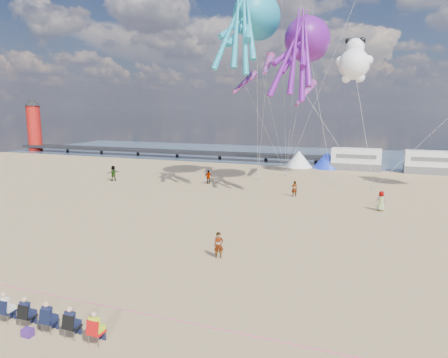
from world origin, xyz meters
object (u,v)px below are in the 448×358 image
lighthouse (34,128)px  sandbag_a (258,179)px  beachgoer_5 (294,189)px  standing_person (219,245)px  windsock_right (244,83)px  sandbag_d (361,182)px  windsock_mid (305,93)px  beachgoer_6 (381,201)px  kite_octopus_teal (257,16)px  windsock_left (268,64)px  motorhome_1 (432,162)px  sandbag_c (373,188)px  tent_white (299,159)px  beachgoer_4 (113,173)px  motorhome_0 (356,159)px  sandbag_e (286,175)px  beachgoer_3 (209,177)px  tent_blue (327,160)px  sandbag_b (332,184)px  spectator_row (50,316)px  kite_panda (354,64)px  kite_octopus_purple (308,39)px  cooler_purple (28,333)px

lighthouse → sandbag_a: (51.28, -16.51, -4.39)m
beachgoer_5 → lighthouse: bearing=-43.2°
standing_person → windsock_right: (-6.35, 24.69, 10.66)m
beachgoer_5 → sandbag_d: (5.97, 9.90, -0.67)m
lighthouse → windsock_mid: 59.15m
beachgoer_6 → kite_octopus_teal: size_ratio=0.15×
lighthouse → windsock_mid: (56.55, -16.36, 5.68)m
windsock_left → motorhome_1: bearing=30.2°
windsock_left → beachgoer_5: bearing=-59.3°
sandbag_a → sandbag_c: size_ratio=1.00×
tent_white → beachgoer_4: (-18.77, -19.06, -0.28)m
motorhome_0 → sandbag_e: 11.79m
motorhome_0 → standing_person: (-5.99, -37.90, -0.73)m
beachgoer_3 → windsock_right: windsock_right is taller
beachgoer_4 → windsock_left: (17.67, 3.95, 12.31)m
beachgoer_5 → sandbag_a: bearing=-73.0°
tent_blue → sandbag_e: (-4.10, -8.45, -1.09)m
sandbag_c → windsock_right: size_ratio=0.10×
tent_blue → beachgoer_5: 20.20m
sandbag_b → sandbag_e: bearing=146.0°
spectator_row → kite_octopus_teal: bearing=91.2°
sandbag_b → sandbag_d: (3.03, 2.32, 0.00)m
beachgoer_4 → kite_panda: bearing=134.4°
beachgoer_4 → windsock_right: 18.79m
beachgoer_6 → sandbag_a: (-13.70, 10.62, -0.74)m
motorhome_0 → beachgoer_6: 23.33m
sandbag_d → sandbag_c: bearing=-67.3°
spectator_row → beachgoer_6: 27.21m
windsock_mid → sandbag_e: bearing=133.6°
kite_octopus_teal → kite_octopus_purple: bearing=-1.0°
motorhome_0 → tent_white: 8.01m
tent_blue → tent_white: bearing=180.0°
kite_panda → tent_white: bearing=150.0°
beachgoer_6 → sandbag_c: bearing=-97.2°
cooler_purple → sandbag_e: 39.57m
tent_blue → sandbag_c: size_ratio=8.00×
lighthouse → standing_person: 70.05m
tent_white → kite_panda: kite_panda is taller
motorhome_1 → tent_white: motorhome_1 is taller
motorhome_1 → standing_person: bearing=-112.2°
sandbag_a → sandbag_c: (13.12, -0.94, 0.00)m
beachgoer_6 → sandbag_b: beachgoer_6 is taller
motorhome_0 → kite_panda: bearing=-93.1°
tent_white → windsock_left: size_ratio=0.57×
sandbag_a → motorhome_0: bearing=49.4°
beachgoer_3 → sandbag_b: size_ratio=3.17×
kite_octopus_teal → kite_octopus_purple: kite_octopus_teal is taller
beachgoer_3 → windsock_left: 14.02m
spectator_row → kite_octopus_teal: size_ratio=0.54×
sandbag_d → cooler_purple: bearing=-106.2°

